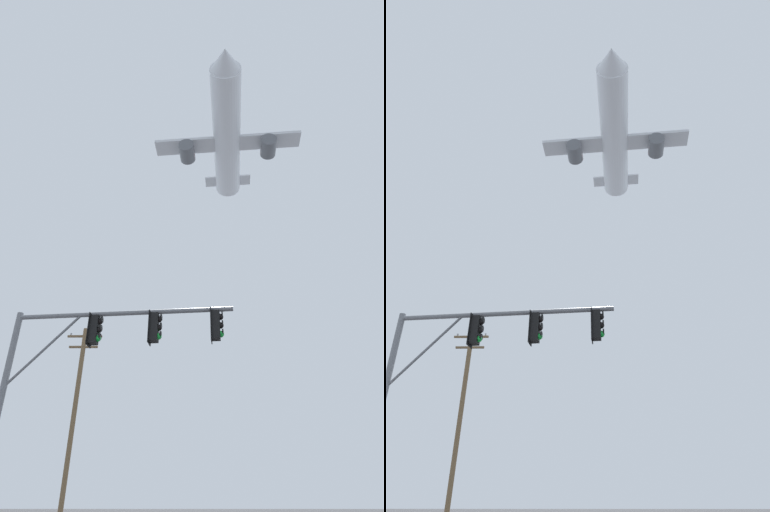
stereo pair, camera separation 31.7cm
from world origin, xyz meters
TOP-DOWN VIEW (x-y plane):
  - signal_pole_near at (-2.64, 7.80)m, footprint 7.04×0.93m
  - utility_pole at (-6.61, 20.53)m, footprint 2.20×0.28m
  - airplane at (5.20, 37.81)m, footprint 21.17×27.40m

SIDE VIEW (x-z plane):
  - signal_pole_near at x=-2.64m, z-range 1.87..8.62m
  - utility_pole at x=-6.61m, z-range 0.31..11.24m
  - airplane at x=5.20m, z-range 43.02..50.48m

